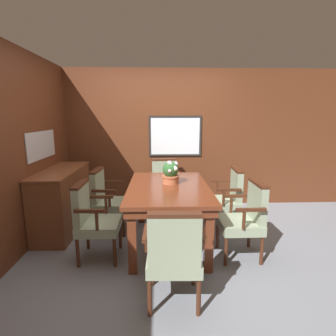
{
  "coord_description": "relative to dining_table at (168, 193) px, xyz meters",
  "views": [
    {
      "loc": [
        -0.05,
        -3.12,
        1.65
      ],
      "look_at": [
        0.06,
        0.25,
        0.97
      ],
      "focal_mm": 28.0,
      "sensor_mm": 36.0,
      "label": 1
    }
  ],
  "objects": [
    {
      "name": "wall_back",
      "position": [
        -0.06,
        1.54,
        0.56
      ],
      "size": [
        7.2,
        0.08,
        2.45
      ],
      "color": "#5B2D19",
      "rests_on": "ground_plane"
    },
    {
      "name": "chair_left_far",
      "position": [
        -0.87,
        0.39,
        -0.17
      ],
      "size": [
        0.5,
        0.54,
        0.91
      ],
      "rotation": [
        0.0,
        0.0,
        1.5
      ],
      "color": "#472314",
      "rests_on": "ground_plane"
    },
    {
      "name": "chair_head_far",
      "position": [
        -0.01,
        1.16,
        -0.17
      ],
      "size": [
        0.55,
        0.5,
        0.91
      ],
      "rotation": [
        0.0,
        0.0,
        0.08
      ],
      "color": "#472314",
      "rests_on": "ground_plane"
    },
    {
      "name": "chair_right_near",
      "position": [
        0.89,
        -0.38,
        -0.17
      ],
      "size": [
        0.47,
        0.52,
        0.91
      ],
      "rotation": [
        0.0,
        0.0,
        -1.56
      ],
      "color": "#472314",
      "rests_on": "ground_plane"
    },
    {
      "name": "potted_plant",
      "position": [
        0.03,
        0.12,
        0.25
      ],
      "size": [
        0.23,
        0.25,
        0.31
      ],
      "color": "#B2603D",
      "rests_on": "dining_table"
    },
    {
      "name": "chair_right_far",
      "position": [
        0.87,
        0.38,
        -0.17
      ],
      "size": [
        0.49,
        0.53,
        0.91
      ],
      "rotation": [
        0.0,
        0.0,
        -1.62
      ],
      "color": "#472314",
      "rests_on": "ground_plane"
    },
    {
      "name": "chair_left_near",
      "position": [
        -0.88,
        -0.35,
        -0.17
      ],
      "size": [
        0.47,
        0.52,
        0.91
      ],
      "rotation": [
        0.0,
        0.0,
        1.57
      ],
      "color": "#472314",
      "rests_on": "ground_plane"
    },
    {
      "name": "dining_table",
      "position": [
        0.0,
        0.0,
        0.0
      ],
      "size": [
        1.01,
        1.58,
        0.77
      ],
      "color": "maroon",
      "rests_on": "ground_plane"
    },
    {
      "name": "sideboard_cabinet",
      "position": [
        -1.52,
        0.46,
        -0.22
      ],
      "size": [
        0.49,
        1.31,
        0.89
      ],
      "color": "brown",
      "rests_on": "ground_plane"
    },
    {
      "name": "ground_plane",
      "position": [
        -0.06,
        -0.1,
        -0.67
      ],
      "size": [
        14.0,
        14.0,
        0.0
      ],
      "primitive_type": "plane",
      "color": "gray"
    },
    {
      "name": "wall_left",
      "position": [
        -1.78,
        -0.1,
        0.56
      ],
      "size": [
        0.08,
        7.2,
        2.45
      ],
      "color": "#5B2D19",
      "rests_on": "ground_plane"
    },
    {
      "name": "chair_head_near",
      "position": [
        0.0,
        -1.17,
        -0.17
      ],
      "size": [
        0.53,
        0.48,
        0.91
      ],
      "rotation": [
        0.0,
        0.0,
        3.11
      ],
      "color": "#472314",
      "rests_on": "ground_plane"
    }
  ]
}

